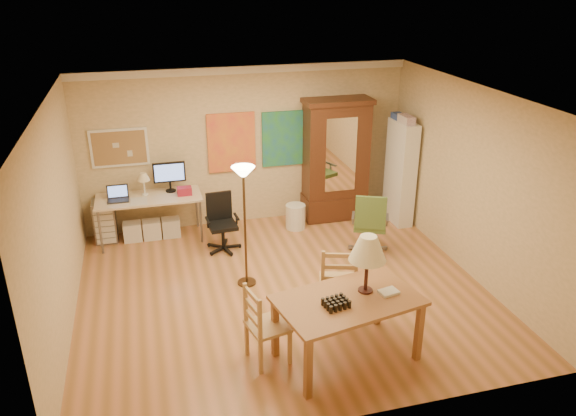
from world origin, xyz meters
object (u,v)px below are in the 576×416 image
object	(u,v)px
computer_desk	(152,213)
bookshelf	(400,173)
office_chair_green	(369,238)
dining_table	(355,284)
office_chair_black	(223,235)
armoire	(336,168)

from	to	relation	value
computer_desk	bookshelf	xyz separation A→B (m)	(4.20, -0.36, 0.43)
office_chair_green	bookshelf	distance (m)	1.58
dining_table	office_chair_green	size ratio (longest dim) A/B	1.65
computer_desk	office_chair_black	world-z (taller)	computer_desk
armoire	bookshelf	bearing A→B (deg)	-23.24
computer_desk	bookshelf	size ratio (longest dim) A/B	0.93
dining_table	bookshelf	distance (m)	3.96
dining_table	bookshelf	xyz separation A→B (m)	(2.12, 3.34, -0.04)
dining_table	office_chair_black	xyz separation A→B (m)	(-1.03, 3.02, -0.68)
computer_desk	office_chair_green	distance (m)	3.52
office_chair_black	armoire	world-z (taller)	armoire
office_chair_black	bookshelf	distance (m)	3.24
dining_table	office_chair_green	xyz separation A→B (m)	(1.14, 2.27, -0.65)
computer_desk	bookshelf	bearing A→B (deg)	-4.88
dining_table	office_chair_green	distance (m)	2.62
office_chair_green	office_chair_black	bearing A→B (deg)	160.91
computer_desk	dining_table	bearing A→B (deg)	-60.74
dining_table	office_chair_black	world-z (taller)	dining_table
office_chair_black	office_chair_green	world-z (taller)	office_chair_green
bookshelf	armoire	bearing A→B (deg)	156.76
dining_table	bookshelf	size ratio (longest dim) A/B	0.96
office_chair_black	office_chair_green	bearing A→B (deg)	-19.09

